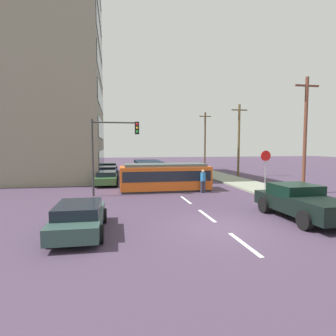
{
  "coord_description": "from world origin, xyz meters",
  "views": [
    {
      "loc": [
        -4.35,
        -10.74,
        3.38
      ],
      "look_at": [
        -0.67,
        8.41,
        1.82
      ],
      "focal_mm": 30.06,
      "sensor_mm": 36.0,
      "label": 1
    }
  ],
  "objects_px": {
    "pedestrian_crossing": "(203,180)",
    "stop_sign": "(266,162)",
    "utility_pole_near": "(305,133)",
    "utility_pole_far": "(205,139)",
    "parked_sedan_furthest": "(109,167)",
    "parked_sedan_near": "(79,217)",
    "traffic_light_mast": "(112,142)",
    "pickup_truck_parked": "(302,202)",
    "streetcar_tram": "(165,177)",
    "city_bus": "(148,169)",
    "utility_pole_mid": "(239,139)",
    "parked_sedan_far": "(108,172)",
    "parked_sedan_mid": "(107,178)"
  },
  "relations": [
    {
      "from": "pedestrian_crossing",
      "to": "stop_sign",
      "type": "height_order",
      "value": "stop_sign"
    },
    {
      "from": "utility_pole_near",
      "to": "utility_pole_far",
      "type": "bearing_deg",
      "value": 89.72
    },
    {
      "from": "stop_sign",
      "to": "parked_sedan_furthest",
      "type": "bearing_deg",
      "value": 122.29
    },
    {
      "from": "parked_sedan_near",
      "to": "traffic_light_mast",
      "type": "distance_m",
      "value": 8.8
    },
    {
      "from": "pedestrian_crossing",
      "to": "pickup_truck_parked",
      "type": "height_order",
      "value": "pedestrian_crossing"
    },
    {
      "from": "streetcar_tram",
      "to": "stop_sign",
      "type": "bearing_deg",
      "value": -16.34
    },
    {
      "from": "streetcar_tram",
      "to": "utility_pole_far",
      "type": "relative_size",
      "value": 0.8
    },
    {
      "from": "streetcar_tram",
      "to": "city_bus",
      "type": "distance_m",
      "value": 7.3
    },
    {
      "from": "stop_sign",
      "to": "utility_pole_near",
      "type": "height_order",
      "value": "utility_pole_near"
    },
    {
      "from": "parked_sedan_near",
      "to": "stop_sign",
      "type": "distance_m",
      "value": 14.36
    },
    {
      "from": "pedestrian_crossing",
      "to": "traffic_light_mast",
      "type": "height_order",
      "value": "traffic_light_mast"
    },
    {
      "from": "city_bus",
      "to": "utility_pole_mid",
      "type": "bearing_deg",
      "value": 4.9
    },
    {
      "from": "parked_sedan_furthest",
      "to": "utility_pole_far",
      "type": "distance_m",
      "value": 14.82
    },
    {
      "from": "streetcar_tram",
      "to": "parked_sedan_near",
      "type": "distance_m",
      "value": 10.86
    },
    {
      "from": "stop_sign",
      "to": "utility_pole_near",
      "type": "distance_m",
      "value": 3.31
    },
    {
      "from": "streetcar_tram",
      "to": "utility_pole_far",
      "type": "bearing_deg",
      "value": 63.77
    },
    {
      "from": "parked_sedan_far",
      "to": "utility_pole_far",
      "type": "relative_size",
      "value": 0.53
    },
    {
      "from": "parked_sedan_far",
      "to": "traffic_light_mast",
      "type": "relative_size",
      "value": 0.86
    },
    {
      "from": "parked_sedan_near",
      "to": "parked_sedan_far",
      "type": "xyz_separation_m",
      "value": [
        0.71,
        19.16,
        0.0
      ]
    },
    {
      "from": "streetcar_tram",
      "to": "pedestrian_crossing",
      "type": "xyz_separation_m",
      "value": [
        2.51,
        -1.53,
        -0.11
      ]
    },
    {
      "from": "parked_sedan_mid",
      "to": "parked_sedan_far",
      "type": "distance_m",
      "value": 5.61
    },
    {
      "from": "parked_sedan_furthest",
      "to": "stop_sign",
      "type": "distance_m",
      "value": 21.34
    },
    {
      "from": "city_bus",
      "to": "parked_sedan_furthest",
      "type": "xyz_separation_m",
      "value": [
        -3.93,
        8.64,
        -0.44
      ]
    },
    {
      "from": "parked_sedan_furthest",
      "to": "stop_sign",
      "type": "xyz_separation_m",
      "value": [
        11.37,
        -17.99,
        1.57
      ]
    },
    {
      "from": "parked_sedan_far",
      "to": "traffic_light_mast",
      "type": "bearing_deg",
      "value": -87.44
    },
    {
      "from": "streetcar_tram",
      "to": "utility_pole_mid",
      "type": "distance_m",
      "value": 13.03
    },
    {
      "from": "city_bus",
      "to": "parked_sedan_mid",
      "type": "relative_size",
      "value": 1.23
    },
    {
      "from": "utility_pole_near",
      "to": "utility_pole_far",
      "type": "height_order",
      "value": "utility_pole_far"
    },
    {
      "from": "pedestrian_crossing",
      "to": "utility_pole_far",
      "type": "relative_size",
      "value": 0.2
    },
    {
      "from": "utility_pole_near",
      "to": "pickup_truck_parked",
      "type": "bearing_deg",
      "value": -127.09
    },
    {
      "from": "city_bus",
      "to": "parked_sedan_mid",
      "type": "xyz_separation_m",
      "value": [
        -3.98,
        -3.32,
        -0.44
      ]
    },
    {
      "from": "city_bus",
      "to": "parked_sedan_near",
      "type": "bearing_deg",
      "value": -105.54
    },
    {
      "from": "pedestrian_crossing",
      "to": "parked_sedan_near",
      "type": "height_order",
      "value": "pedestrian_crossing"
    },
    {
      "from": "parked_sedan_far",
      "to": "utility_pole_mid",
      "type": "distance_m",
      "value": 14.56
    },
    {
      "from": "pickup_truck_parked",
      "to": "utility_pole_mid",
      "type": "xyz_separation_m",
      "value": [
        4.99,
        17.46,
        3.29
      ]
    },
    {
      "from": "city_bus",
      "to": "traffic_light_mast",
      "type": "relative_size",
      "value": 1.11
    },
    {
      "from": "stop_sign",
      "to": "utility_pole_near",
      "type": "xyz_separation_m",
      "value": [
        2.43,
        -0.93,
        2.04
      ]
    },
    {
      "from": "pickup_truck_parked",
      "to": "parked_sedan_near",
      "type": "height_order",
      "value": "pickup_truck_parked"
    },
    {
      "from": "pedestrian_crossing",
      "to": "city_bus",
      "type": "bearing_deg",
      "value": 108.18
    },
    {
      "from": "stop_sign",
      "to": "utility_pole_far",
      "type": "bearing_deg",
      "value": 83.26
    },
    {
      "from": "parked_sedan_furthest",
      "to": "utility_pole_mid",
      "type": "bearing_deg",
      "value": -29.01
    },
    {
      "from": "city_bus",
      "to": "parked_sedan_mid",
      "type": "height_order",
      "value": "city_bus"
    },
    {
      "from": "pickup_truck_parked",
      "to": "utility_pole_mid",
      "type": "height_order",
      "value": "utility_pole_mid"
    },
    {
      "from": "pickup_truck_parked",
      "to": "parked_sedan_mid",
      "type": "distance_m",
      "value": 16.08
    },
    {
      "from": "pedestrian_crossing",
      "to": "parked_sedan_furthest",
      "type": "height_order",
      "value": "pedestrian_crossing"
    },
    {
      "from": "streetcar_tram",
      "to": "utility_pole_near",
      "type": "xyz_separation_m",
      "value": [
        9.48,
        -3.0,
        3.19
      ]
    },
    {
      "from": "pickup_truck_parked",
      "to": "utility_pole_near",
      "type": "xyz_separation_m",
      "value": [
        4.77,
        6.31,
        3.44
      ]
    },
    {
      "from": "parked_sedan_mid",
      "to": "utility_pole_far",
      "type": "xyz_separation_m",
      "value": [
        13.96,
        15.5,
        3.7
      ]
    },
    {
      "from": "utility_pole_near",
      "to": "utility_pole_mid",
      "type": "bearing_deg",
      "value": 88.87
    },
    {
      "from": "city_bus",
      "to": "parked_sedan_furthest",
      "type": "bearing_deg",
      "value": 114.49
    }
  ]
}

